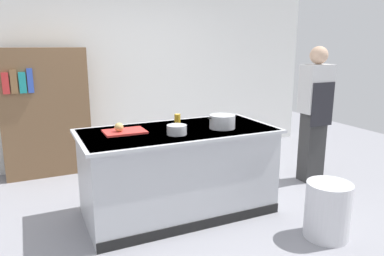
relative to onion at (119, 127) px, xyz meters
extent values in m
plane|color=gray|center=(0.58, -0.09, -0.96)|extent=(10.00, 10.00, 0.00)
cube|color=white|center=(0.58, 2.01, 0.54)|extent=(6.40, 0.12, 3.00)
cube|color=#B7BABF|center=(0.58, -0.09, -0.51)|extent=(1.90, 0.90, 0.90)
cube|color=#B7BABF|center=(0.58, -0.09, -0.08)|extent=(1.98, 0.98, 0.03)
cube|color=black|center=(0.58, -0.54, -0.91)|extent=(1.90, 0.01, 0.10)
cube|color=red|center=(0.06, 0.02, -0.05)|extent=(0.40, 0.28, 0.02)
sphere|color=tan|center=(0.00, 0.00, 0.00)|extent=(0.09, 0.09, 0.09)
cylinder|color=#B7BABF|center=(1.02, -0.22, 0.01)|extent=(0.26, 0.26, 0.14)
cube|color=black|center=(0.87, -0.22, 0.05)|extent=(0.04, 0.02, 0.01)
cube|color=black|center=(1.17, -0.22, 0.05)|extent=(0.04, 0.02, 0.01)
cylinder|color=#B7BABF|center=(0.49, -0.27, -0.02)|extent=(0.19, 0.19, 0.09)
cylinder|color=yellow|center=(0.70, 0.20, -0.01)|extent=(0.07, 0.07, 0.10)
cylinder|color=silver|center=(1.62, -1.14, -0.70)|extent=(0.41, 0.41, 0.53)
cube|color=#323232|center=(2.51, 0.05, -0.51)|extent=(0.28, 0.20, 0.90)
cube|color=silver|center=(2.51, 0.05, 0.24)|extent=(0.38, 0.24, 0.60)
sphere|color=#D3AA8C|center=(2.51, 0.05, 0.65)|extent=(0.22, 0.22, 0.22)
cube|color=#232328|center=(2.51, -0.08, 0.06)|extent=(0.34, 0.02, 0.54)
cube|color=brown|center=(-0.56, 1.71, -0.11)|extent=(1.10, 0.28, 1.70)
cube|color=red|center=(-0.99, 1.55, 0.31)|extent=(0.08, 0.03, 0.26)
cube|color=brown|center=(-0.90, 1.55, 0.33)|extent=(0.08, 0.03, 0.29)
cube|color=teal|center=(-0.80, 1.55, 0.31)|extent=(0.08, 0.03, 0.26)
cube|color=#3351B7|center=(-0.71, 1.55, 0.34)|extent=(0.07, 0.03, 0.30)
camera|label=1|loc=(-0.80, -3.39, 0.79)|focal=34.02mm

